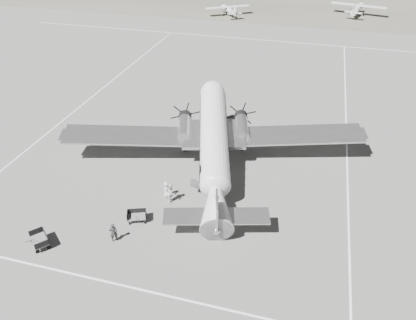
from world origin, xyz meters
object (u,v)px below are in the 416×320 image
object	(u,v)px
baggage_cart_near	(137,216)
light_plane_right	(357,10)
dc3_airliner	(214,143)
passenger	(166,190)
light_plane_left	(229,11)
ramp_agent	(171,193)
baggage_cart_far	(40,240)
ground_crew	(113,232)

from	to	relation	value
baggage_cart_near	light_plane_right	bearing A→B (deg)	54.33
dc3_airliner	passenger	bearing A→B (deg)	-134.40
light_plane_left	ramp_agent	distance (m)	60.58
dc3_airliner	passenger	xyz separation A→B (m)	(-2.69, -4.93, -1.93)
baggage_cart_far	ramp_agent	bearing A→B (deg)	85.47
dc3_airliner	light_plane_right	size ratio (longest dim) A/B	2.52
baggage_cart_far	ground_crew	bearing A→B (deg)	61.47
baggage_cart_near	passenger	world-z (taller)	passenger
dc3_airliner	ramp_agent	distance (m)	6.04
baggage_cart_far	ground_crew	distance (m)	5.14
light_plane_left	light_plane_right	bearing A→B (deg)	-17.31
light_plane_left	baggage_cart_far	distance (m)	67.05
baggage_cart_far	passenger	world-z (taller)	passenger
baggage_cart_far	ramp_agent	world-z (taller)	ramp_agent
ramp_agent	passenger	xyz separation A→B (m)	(-0.56, 0.43, -0.12)
light_plane_right	baggage_cart_far	size ratio (longest dim) A/B	6.55
dc3_airliner	light_plane_left	xyz separation A→B (m)	(-11.14, 54.54, -1.68)
dc3_airliner	light_plane_right	bearing A→B (deg)	61.25
dc3_airliner	ground_crew	world-z (taller)	dc3_airliner
ramp_agent	dc3_airliner	bearing A→B (deg)	-29.84
light_plane_left	light_plane_right	xyz separation A→B (m)	(25.34, 7.16, 0.17)
ground_crew	baggage_cart_far	bearing A→B (deg)	-16.01
baggage_cart_far	ramp_agent	xyz separation A→B (m)	(7.23, 7.13, 0.37)
baggage_cart_near	baggage_cart_far	xyz separation A→B (m)	(-5.51, -4.18, 0.05)
ramp_agent	passenger	world-z (taller)	ramp_agent
dc3_airliner	ramp_agent	size ratio (longest dim) A/B	16.47
dc3_airliner	light_plane_right	xyz separation A→B (m)	(14.20, 61.70, -1.51)
ramp_agent	baggage_cart_near	bearing A→B (deg)	141.51
light_plane_right	baggage_cart_far	distance (m)	77.84
baggage_cart_near	ground_crew	world-z (taller)	ground_crew
light_plane_left	passenger	distance (m)	60.08
light_plane_left	ground_crew	bearing A→B (deg)	-117.31
baggage_cart_far	passenger	bearing A→B (deg)	89.44
baggage_cart_far	passenger	distance (m)	10.08
light_plane_right	light_plane_left	bearing A→B (deg)	-151.05
dc3_airliner	light_plane_left	size ratio (longest dim) A/B	2.96
light_plane_left	light_plane_right	distance (m)	26.34
passenger	light_plane_left	bearing A→B (deg)	-4.70
baggage_cart_near	baggage_cart_far	world-z (taller)	baggage_cart_far
light_plane_left	baggage_cart_near	xyz separation A→B (m)	(7.29, -62.85, -0.55)
dc3_airliner	ground_crew	bearing A→B (deg)	-128.90
light_plane_left	baggage_cart_near	world-z (taller)	light_plane_left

